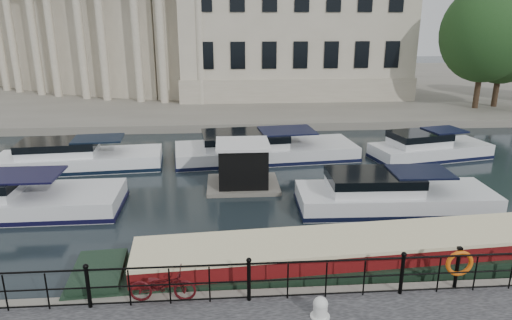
{
  "coord_description": "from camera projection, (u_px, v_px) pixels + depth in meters",
  "views": [
    {
      "loc": [
        -0.58,
        -12.38,
        7.51
      ],
      "look_at": [
        0.5,
        2.0,
        3.0
      ],
      "focal_mm": 32.0,
      "sensor_mm": 36.0,
      "label": 1
    }
  ],
  "objects": [
    {
      "name": "narrowboat",
      "position": [
        360.0,
        261.0,
        13.98
      ],
      "size": [
        17.11,
        3.46,
        1.62
      ],
      "rotation": [
        0.0,
        0.0,
        0.07
      ],
      "color": "black",
      "rests_on": "ground_plane"
    },
    {
      "name": "railing",
      "position": [
        249.0,
        278.0,
        11.57
      ],
      "size": [
        24.14,
        0.14,
        1.22
      ],
      "color": "black",
      "rests_on": "near_quay"
    },
    {
      "name": "harbour_hut",
      "position": [
        243.0,
        167.0,
        20.94
      ],
      "size": [
        3.29,
        2.75,
        2.2
      ],
      "rotation": [
        0.0,
        0.0,
        -0.0
      ],
      "color": "#6B665B",
      "rests_on": "ground_plane"
    },
    {
      "name": "bicycle",
      "position": [
        163.0,
        285.0,
        11.62
      ],
      "size": [
        1.72,
        0.66,
        0.89
      ],
      "primitive_type": "imported",
      "rotation": [
        0.0,
        0.0,
        1.53
      ],
      "color": "#410B0F",
      "rests_on": "near_quay"
    },
    {
      "name": "far_bank",
      "position": [
        227.0,
        85.0,
        51.11
      ],
      "size": [
        120.0,
        42.0,
        0.55
      ],
      "primitive_type": "cube",
      "color": "#6B665B",
      "rests_on": "ground_plane"
    },
    {
      "name": "cabin_cruisers",
      "position": [
        216.0,
        171.0,
        22.15
      ],
      "size": [
        29.18,
        10.91,
        1.99
      ],
      "color": "silver",
      "rests_on": "ground_plane"
    },
    {
      "name": "mooring_bollard",
      "position": [
        320.0,
        308.0,
        11.03
      ],
      "size": [
        0.48,
        0.48,
        0.54
      ],
      "color": "silver",
      "rests_on": "near_quay"
    },
    {
      "name": "civic_building",
      "position": [
        216.0,
        23.0,
        44.93
      ],
      "size": [
        53.55,
        31.84,
        16.85
      ],
      "color": "#ADA38C",
      "rests_on": "far_bank"
    },
    {
      "name": "ground_plane",
      "position": [
        245.0,
        272.0,
        14.07
      ],
      "size": [
        160.0,
        160.0,
        0.0
      ],
      "primitive_type": "plane",
      "color": "black",
      "rests_on": "ground"
    },
    {
      "name": "life_ring_post",
      "position": [
        459.0,
        264.0,
        12.01
      ],
      "size": [
        0.74,
        0.2,
        1.21
      ],
      "color": "black",
      "rests_on": "near_quay"
    }
  ]
}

